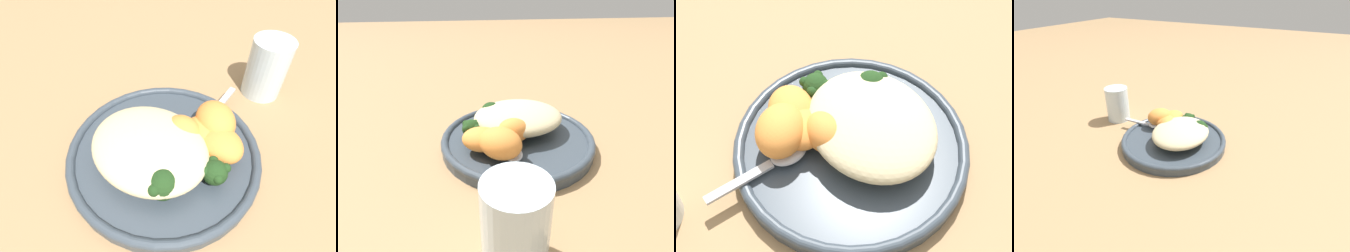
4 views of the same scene
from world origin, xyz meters
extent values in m
plane|color=#9E7A51|center=(0.00, 0.00, 0.00)|extent=(4.00, 4.00, 0.00)
cylinder|color=#38424C|center=(-0.01, 0.01, 0.01)|extent=(0.25, 0.25, 0.02)
torus|color=#38424C|center=(-0.01, 0.01, 0.02)|extent=(0.25, 0.25, 0.01)
ellipsoid|color=beige|center=(-0.01, 0.03, 0.04)|extent=(0.15, 0.13, 0.04)
ellipsoid|color=#9EBC66|center=(-0.03, -0.02, 0.03)|extent=(0.07, 0.04, 0.02)
sphere|color=#1E3D19|center=(0.01, 0.00, 0.04)|extent=(0.03, 0.03, 0.03)
sphere|color=#1E3D19|center=(0.01, 0.01, 0.04)|extent=(0.01, 0.01, 0.01)
sphere|color=#1E3D19|center=(0.01, -0.02, 0.04)|extent=(0.01, 0.01, 0.01)
ellipsoid|color=#9EBC66|center=(-0.02, 0.01, 0.03)|extent=(0.07, 0.09, 0.01)
sphere|color=#1E3D19|center=(0.01, 0.05, 0.04)|extent=(0.04, 0.04, 0.04)
sphere|color=#1E3D19|center=(0.02, 0.06, 0.05)|extent=(0.01, 0.01, 0.01)
sphere|color=#1E3D19|center=(0.00, 0.06, 0.05)|extent=(0.01, 0.01, 0.01)
sphere|color=#1E3D19|center=(0.00, 0.04, 0.05)|extent=(0.01, 0.01, 0.01)
sphere|color=#1E3D19|center=(0.02, 0.04, 0.05)|extent=(0.01, 0.01, 0.01)
ellipsoid|color=#9EBC66|center=(-0.04, 0.01, 0.03)|extent=(0.03, 0.10, 0.01)
sphere|color=#1E3D19|center=(-0.05, 0.06, 0.04)|extent=(0.04, 0.04, 0.04)
sphere|color=#1E3D19|center=(-0.05, 0.07, 0.05)|extent=(0.01, 0.01, 0.01)
sphere|color=#1E3D19|center=(-0.05, 0.04, 0.05)|extent=(0.01, 0.01, 0.01)
ellipsoid|color=#9EBC66|center=(-0.06, -0.01, 0.03)|extent=(0.07, 0.05, 0.02)
sphere|color=#1E3D19|center=(-0.09, 0.01, 0.04)|extent=(0.03, 0.03, 0.03)
sphere|color=#1E3D19|center=(-0.08, 0.02, 0.04)|extent=(0.01, 0.01, 0.01)
sphere|color=#1E3D19|center=(-0.10, 0.02, 0.04)|extent=(0.01, 0.01, 0.01)
sphere|color=#1E3D19|center=(-0.10, 0.00, 0.04)|extent=(0.01, 0.01, 0.01)
sphere|color=#1E3D19|center=(-0.08, 0.00, 0.04)|extent=(0.01, 0.01, 0.01)
ellipsoid|color=orange|center=(-0.05, -0.03, 0.04)|extent=(0.06, 0.05, 0.03)
ellipsoid|color=orange|center=(-0.07, -0.03, 0.04)|extent=(0.07, 0.06, 0.03)
ellipsoid|color=orange|center=(-0.05, -0.05, 0.04)|extent=(0.08, 0.08, 0.04)
ellipsoid|color=orange|center=(-0.03, -0.02, 0.04)|extent=(0.05, 0.04, 0.04)
cube|color=#B7B7BC|center=(-0.03, -0.11, 0.02)|extent=(0.01, 0.07, 0.00)
ellipsoid|color=#B7B7BC|center=(-0.03, -0.06, 0.03)|extent=(0.03, 0.04, 0.01)
camera|label=1|loc=(-0.14, 0.17, 0.29)|focal=28.00mm
camera|label=2|loc=(-0.09, -0.36, 0.23)|focal=28.00mm
camera|label=3|loc=(0.21, -0.15, 0.42)|focal=50.00mm
camera|label=4|loc=(0.45, 0.28, 0.34)|focal=28.00mm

